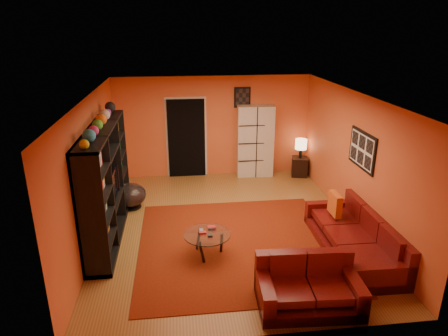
{
  "coord_description": "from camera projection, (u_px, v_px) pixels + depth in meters",
  "views": [
    {
      "loc": [
        -0.94,
        -7.03,
        3.81
      ],
      "look_at": [
        -0.07,
        0.1,
        1.21
      ],
      "focal_mm": 32.0,
      "sensor_mm": 36.0,
      "label": 1
    }
  ],
  "objects": [
    {
      "name": "floor",
      "position": [
        228.0,
        226.0,
        7.97
      ],
      "size": [
        6.0,
        6.0,
        0.0
      ],
      "primitive_type": "plane",
      "color": "brown",
      "rests_on": "ground"
    },
    {
      "name": "ceiling",
      "position": [
        229.0,
        96.0,
        7.08
      ],
      "size": [
        6.0,
        6.0,
        0.0
      ],
      "primitive_type": "plane",
      "rotation": [
        3.14,
        0.0,
        0.0
      ],
      "color": "white",
      "rests_on": "wall_back"
    },
    {
      "name": "wall_back",
      "position": [
        213.0,
        127.0,
        10.33
      ],
      "size": [
        6.0,
        0.0,
        6.0
      ],
      "primitive_type": "plane",
      "rotation": [
        1.57,
        0.0,
        0.0
      ],
      "color": "#D75B2F",
      "rests_on": "floor"
    },
    {
      "name": "wall_front",
      "position": [
        261.0,
        249.0,
        4.73
      ],
      "size": [
        6.0,
        0.0,
        6.0
      ],
      "primitive_type": "plane",
      "rotation": [
        -1.57,
        0.0,
        0.0
      ],
      "color": "#D75B2F",
      "rests_on": "floor"
    },
    {
      "name": "wall_left",
      "position": [
        92.0,
        171.0,
        7.24
      ],
      "size": [
        0.0,
        6.0,
        6.0
      ],
      "primitive_type": "plane",
      "rotation": [
        1.57,
        0.0,
        1.57
      ],
      "color": "#D75B2F",
      "rests_on": "floor"
    },
    {
      "name": "wall_right",
      "position": [
        355.0,
        160.0,
        7.81
      ],
      "size": [
        0.0,
        6.0,
        6.0
      ],
      "primitive_type": "plane",
      "rotation": [
        1.57,
        0.0,
        -1.57
      ],
      "color": "#D75B2F",
      "rests_on": "floor"
    },
    {
      "name": "rug",
      "position": [
        238.0,
        244.0,
        7.32
      ],
      "size": [
        3.6,
        3.6,
        0.01
      ],
      "primitive_type": "cube",
      "color": "#59180A",
      "rests_on": "floor"
    },
    {
      "name": "doorway",
      "position": [
        186.0,
        138.0,
        10.3
      ],
      "size": [
        0.95,
        0.1,
        2.04
      ],
      "primitive_type": "cube",
      "color": "black",
      "rests_on": "floor"
    },
    {
      "name": "wall_art_right",
      "position": [
        362.0,
        150.0,
        7.42
      ],
      "size": [
        0.03,
        1.0,
        0.7
      ],
      "primitive_type": "cube",
      "color": "black",
      "rests_on": "wall_right"
    },
    {
      "name": "wall_art_back",
      "position": [
        242.0,
        97.0,
        10.14
      ],
      "size": [
        0.42,
        0.03,
        0.52
      ],
      "primitive_type": "cube",
      "color": "black",
      "rests_on": "wall_back"
    },
    {
      "name": "entertainment_unit",
      "position": [
        106.0,
        183.0,
        7.35
      ],
      "size": [
        0.45,
        3.0,
        2.1
      ],
      "primitive_type": "cube",
      "color": "black",
      "rests_on": "floor"
    },
    {
      "name": "tv",
      "position": [
        109.0,
        185.0,
        7.4
      ],
      "size": [
        0.92,
        0.12,
        0.53
      ],
      "primitive_type": "imported",
      "rotation": [
        0.0,
        0.0,
        1.57
      ],
      "color": "black",
      "rests_on": "entertainment_unit"
    },
    {
      "name": "sofa",
      "position": [
        358.0,
        238.0,
        6.99
      ],
      "size": [
        1.04,
        2.45,
        0.85
      ],
      "rotation": [
        0.0,
        0.0,
        -0.02
      ],
      "color": "#4E0A0B",
      "rests_on": "rug"
    },
    {
      "name": "loveseat",
      "position": [
        307.0,
        285.0,
        5.71
      ],
      "size": [
        1.48,
        0.94,
        0.85
      ],
      "rotation": [
        0.0,
        0.0,
        1.52
      ],
      "color": "#4E0A0B",
      "rests_on": "rug"
    },
    {
      "name": "throw_pillow",
      "position": [
        335.0,
        204.0,
        7.47
      ],
      "size": [
        0.12,
        0.42,
        0.42
      ],
      "primitive_type": "cube",
      "color": "#D15417",
      "rests_on": "sofa"
    },
    {
      "name": "coffee_table",
      "position": [
        207.0,
        236.0,
        6.86
      ],
      "size": [
        0.81,
        0.81,
        0.4
      ],
      "rotation": [
        0.0,
        0.0,
        0.06
      ],
      "color": "silver",
      "rests_on": "floor"
    },
    {
      "name": "storage_cabinet",
      "position": [
        255.0,
        141.0,
        10.39
      ],
      "size": [
        0.95,
        0.46,
        1.87
      ],
      "primitive_type": "cube",
      "rotation": [
        0.0,
        0.0,
        -0.05
      ],
      "color": "beige",
      "rests_on": "floor"
    },
    {
      "name": "bowl_chair",
      "position": [
        130.0,
        195.0,
        8.68
      ],
      "size": [
        0.68,
        0.68,
        0.55
      ],
      "color": "black",
      "rests_on": "floor"
    },
    {
      "name": "side_table",
      "position": [
        299.0,
        167.0,
        10.56
      ],
      "size": [
        0.49,
        0.49,
        0.5
      ],
      "primitive_type": "cube",
      "rotation": [
        0.0,
        0.0,
        -0.25
      ],
      "color": "black",
      "rests_on": "floor"
    },
    {
      "name": "table_lamp",
      "position": [
        301.0,
        145.0,
        10.35
      ],
      "size": [
        0.3,
        0.3,
        0.5
      ],
      "color": "black",
      "rests_on": "side_table"
    }
  ]
}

